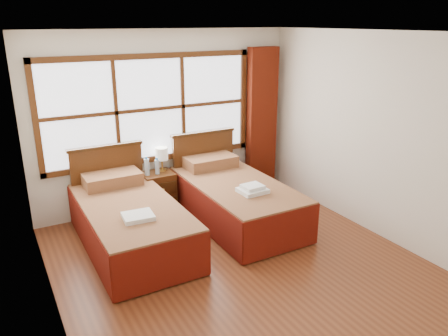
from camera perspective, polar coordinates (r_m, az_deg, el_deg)
floor at (r=5.15m, az=2.72°, el=-13.01°), size 4.50×4.50×0.00m
ceiling at (r=4.38m, az=3.27°, el=17.31°), size 4.50×4.50×0.00m
wall_back at (r=6.55m, az=-7.53°, el=6.18°), size 4.00×0.00×4.00m
wall_left at (r=3.98m, az=-22.35°, el=-3.46°), size 0.00×4.50×4.50m
wall_right at (r=5.87m, az=19.82°, el=3.75°), size 0.00×4.50×4.50m
window at (r=6.39m, az=-9.58°, el=7.59°), size 3.16×0.06×1.56m
curtain at (r=7.19m, az=4.93°, el=6.33°), size 0.50×0.16×2.30m
bed_left at (r=5.62m, az=-12.20°, el=-6.76°), size 1.11×2.14×1.08m
bed_right at (r=6.16m, az=1.29°, el=-3.93°), size 1.12×2.17×1.09m
nightstand at (r=6.52m, az=-8.57°, el=-3.14°), size 0.45×0.44×0.60m
towels_left at (r=5.06m, az=-11.16°, el=-6.22°), size 0.36×0.32×0.05m
towels_right at (r=5.68m, az=3.74°, el=-2.79°), size 0.36×0.31×0.10m
lamp at (r=6.43m, az=-8.15°, el=1.76°), size 0.18×0.18×0.35m
bottle_near at (r=6.32m, az=-10.05°, el=0.16°), size 0.07×0.07×0.28m
bottle_far at (r=6.35m, az=-8.74°, el=0.17°), size 0.06×0.06×0.24m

